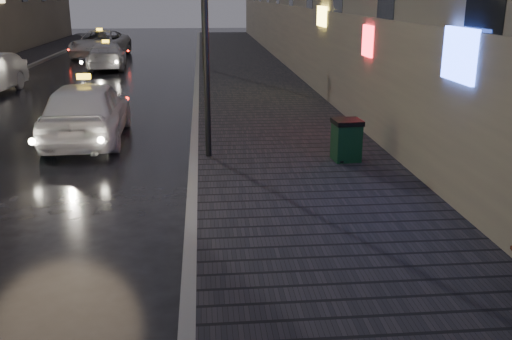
{
  "coord_description": "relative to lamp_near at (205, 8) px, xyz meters",
  "views": [
    {
      "loc": [
        1.76,
        -6.92,
        3.8
      ],
      "look_at": [
        2.64,
        2.53,
        0.85
      ],
      "focal_mm": 40.0,
      "sensor_mm": 36.0,
      "label": 1
    }
  ],
  "objects": [
    {
      "name": "trash_bin",
      "position": [
        3.11,
        -0.65,
        -2.86
      ],
      "size": [
        0.66,
        0.66,
        0.94
      ],
      "rotation": [
        0.0,
        0.0,
        0.07
      ],
      "color": "black",
      "rests_on": "sidewalk"
    },
    {
      "name": "curb",
      "position": [
        -0.35,
        15.0,
        -3.41
      ],
      "size": [
        0.2,
        58.0,
        0.15
      ],
      "primitive_type": "cube",
      "color": "slate",
      "rests_on": "ground"
    },
    {
      "name": "lamp_near",
      "position": [
        0.0,
        0.0,
        0.0
      ],
      "size": [
        0.36,
        0.36,
        5.28
      ],
      "color": "black",
      "rests_on": "sidewalk"
    },
    {
      "name": "sidewalk",
      "position": [
        2.05,
        15.0,
        -3.41
      ],
      "size": [
        4.6,
        58.0,
        0.15
      ],
      "primitive_type": "cube",
      "color": "black",
      "rests_on": "ground"
    },
    {
      "name": "lamp_far",
      "position": [
        0.0,
        16.0,
        0.0
      ],
      "size": [
        0.36,
        0.36,
        5.28
      ],
      "color": "black",
      "rests_on": "sidewalk"
    },
    {
      "name": "taxi_mid",
      "position": [
        -5.03,
        17.73,
        -2.81
      ],
      "size": [
        2.31,
        4.82,
        1.35
      ],
      "primitive_type": "imported",
      "rotation": [
        0.0,
        0.0,
        3.23
      ],
      "color": "silver",
      "rests_on": "ground"
    },
    {
      "name": "taxi_far",
      "position": [
        -6.35,
        23.9,
        -2.69
      ],
      "size": [
        3.4,
        6.04,
        1.59
      ],
      "primitive_type": "imported",
      "rotation": [
        0.0,
        0.0,
        -0.14
      ],
      "color": "silver",
      "rests_on": "ground"
    },
    {
      "name": "ground",
      "position": [
        -1.85,
        -6.0,
        -3.49
      ],
      "size": [
        120.0,
        120.0,
        0.0
      ],
      "primitive_type": "plane",
      "color": "black",
      "rests_on": "ground"
    },
    {
      "name": "taxi_near",
      "position": [
        -3.18,
        2.31,
        -2.66
      ],
      "size": [
        2.1,
        4.91,
        1.65
      ],
      "primitive_type": "imported",
      "rotation": [
        0.0,
        0.0,
        3.17
      ],
      "color": "white",
      "rests_on": "ground"
    },
    {
      "name": "curb_far",
      "position": [
        -9.25,
        15.0,
        -3.41
      ],
      "size": [
        0.2,
        58.0,
        0.15
      ],
      "primitive_type": "cube",
      "color": "slate",
      "rests_on": "ground"
    }
  ]
}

